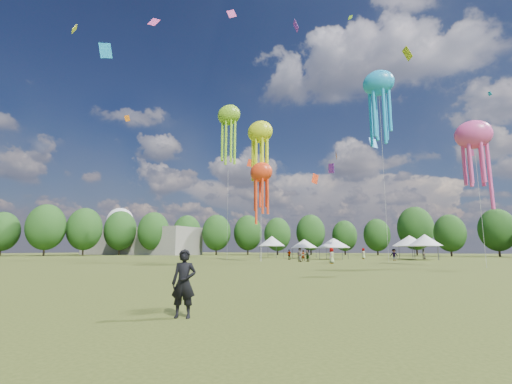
% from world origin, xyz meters
% --- Properties ---
extents(ground, '(300.00, 300.00, 0.00)m').
position_xyz_m(ground, '(0.00, 0.00, 0.00)').
color(ground, '#384416').
rests_on(ground, ground).
extents(observer_main, '(0.72, 0.61, 1.69)m').
position_xyz_m(observer_main, '(7.01, -1.26, 0.85)').
color(observer_main, black).
rests_on(observer_main, ground).
extents(spectator_near, '(1.14, 1.09, 1.86)m').
position_xyz_m(spectator_near, '(-4.92, 37.04, 0.93)').
color(spectator_near, gray).
rests_on(spectator_near, ground).
extents(spectators_far, '(20.22, 26.54, 1.88)m').
position_xyz_m(spectators_far, '(0.15, 46.07, 0.87)').
color(spectators_far, gray).
rests_on(spectators_far, ground).
extents(festival_tents, '(32.47, 13.24, 4.26)m').
position_xyz_m(festival_tents, '(-2.74, 55.19, 3.00)').
color(festival_tents, '#47474C').
rests_on(festival_tents, ground).
extents(show_kites, '(39.53, 13.89, 27.12)m').
position_xyz_m(show_kites, '(-5.20, 38.39, 18.71)').
color(show_kites, '#CBDF17').
rests_on(show_kites, ground).
extents(small_kites, '(72.51, 58.20, 42.66)m').
position_xyz_m(small_kites, '(-0.72, 43.25, 29.58)').
color(small_kites, '#CBDF17').
rests_on(small_kites, ground).
extents(treeline, '(201.57, 95.24, 13.43)m').
position_xyz_m(treeline, '(-3.87, 62.51, 6.54)').
color(treeline, '#38281C').
rests_on(treeline, ground).
extents(hangar, '(40.00, 12.00, 8.00)m').
position_xyz_m(hangar, '(-72.00, 72.00, 4.00)').
color(hangar, gray).
rests_on(hangar, ground).
extents(radome, '(9.00, 9.00, 16.00)m').
position_xyz_m(radome, '(-88.00, 78.00, 9.99)').
color(radome, white).
rests_on(radome, ground).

